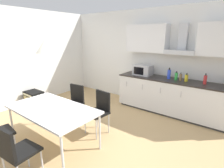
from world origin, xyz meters
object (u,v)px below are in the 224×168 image
object	(u,v)px
chair_far_left	(74,100)
chair_near_right	(15,149)
bottle_yellow	(186,78)
bottle_blue	(169,74)
chair_far_right	(100,108)
pendant_lamp	(46,46)
microwave	(143,70)
dining_table	(52,110)
bottle_red	(205,80)
bottle_green	(176,76)
bottle_brown	(181,77)
guitar_amp	(34,99)

from	to	relation	value
chair_far_left	chair_near_right	world-z (taller)	same
bottle_yellow	chair_near_right	size ratio (longest dim) A/B	0.22
bottle_blue	chair_far_left	world-z (taller)	bottle_blue
chair_far_right	pendant_lamp	size ratio (longest dim) A/B	2.72
microwave	bottle_blue	size ratio (longest dim) A/B	1.72
microwave	bottle_blue	bearing A→B (deg)	1.28
dining_table	chair_near_right	size ratio (longest dim) A/B	1.91
bottle_red	bottle_green	world-z (taller)	bottle_red
pendant_lamp	chair_near_right	bearing A→B (deg)	-65.44
microwave	bottle_green	distance (m)	0.91
bottle_yellow	dining_table	size ratio (longest dim) A/B	0.12
bottle_green	chair_far_left	xyz separation A→B (m)	(-1.67, -1.82, -0.46)
bottle_green	dining_table	xyz separation A→B (m)	(-1.29, -2.65, -0.31)
chair_far_left	bottle_brown	bearing A→B (deg)	45.85
bottle_yellow	pendant_lamp	bearing A→B (deg)	-119.79
chair_far_right	guitar_amp	world-z (taller)	chair_far_right
chair_far_left	chair_far_right	distance (m)	0.76
chair_near_right	pendant_lamp	world-z (taller)	pendant_lamp
dining_table	chair_far_right	world-z (taller)	chair_far_right
bottle_brown	guitar_amp	bearing A→B (deg)	-150.20
bottle_yellow	bottle_red	distance (m)	0.40
bottle_brown	chair_near_right	bearing A→B (deg)	-106.14
bottle_yellow	chair_far_left	distance (m)	2.68
microwave	guitar_amp	size ratio (longest dim) A/B	0.92
bottle_yellow	chair_far_right	size ratio (longest dim) A/B	0.22
microwave	pendant_lamp	xyz separation A→B (m)	(-0.38, -2.65, 0.76)
bottle_yellow	bottle_green	bearing A→B (deg)	-176.51
chair_far_right	bottle_brown	bearing A→B (deg)	61.03
chair_near_right	pendant_lamp	size ratio (longest dim) A/B	2.72
dining_table	guitar_amp	xyz separation A→B (m)	(-1.99, 0.73, -0.46)
chair_near_right	dining_table	bearing A→B (deg)	114.56
chair_near_right	bottle_brown	bearing A→B (deg)	73.86
chair_far_left	pendant_lamp	world-z (taller)	pendant_lamp
bottle_brown	chair_near_right	size ratio (longest dim) A/B	0.22
microwave	bottle_red	distance (m)	1.55
pendant_lamp	chair_far_left	bearing A→B (deg)	114.58
dining_table	chair_far_right	distance (m)	0.93
microwave	bottle_blue	xyz separation A→B (m)	(0.73, 0.02, -0.02)
microwave	chair_far_left	size ratio (longest dim) A/B	0.55
bottle_brown	bottle_yellow	bearing A→B (deg)	2.08
bottle_blue	bottle_brown	bearing A→B (deg)	0.16
bottle_green	chair_far_left	distance (m)	2.51
chair_far_left	guitar_amp	size ratio (longest dim) A/B	1.67
guitar_amp	bottle_red	bearing A→B (deg)	26.31
microwave	bottle_red	bearing A→B (deg)	0.65
bottle_red	bottle_brown	xyz separation A→B (m)	(-0.54, -0.00, -0.02)
bottle_red	chair_far_left	xyz separation A→B (m)	(-2.31, -1.83, -0.47)
chair_far_left	chair_far_right	size ratio (longest dim) A/B	1.00
bottle_brown	dining_table	xyz separation A→B (m)	(-1.39, -2.66, -0.30)
bottle_blue	dining_table	world-z (taller)	bottle_blue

